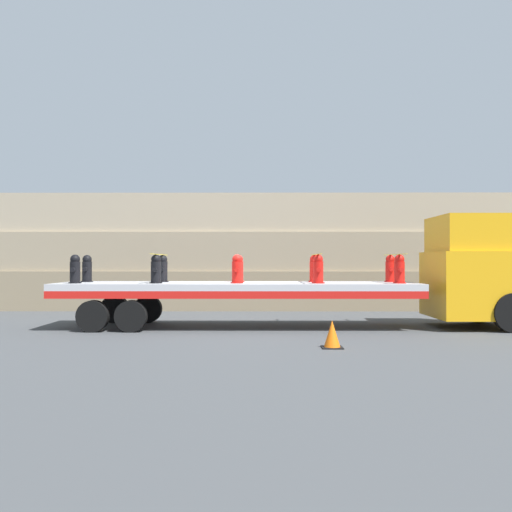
% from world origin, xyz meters
% --- Properties ---
extents(ground_plane, '(120.00, 120.00, 0.00)m').
position_xyz_m(ground_plane, '(0.00, 0.00, 0.00)').
color(ground_plane, '#3F4244').
extents(rock_cliff, '(60.00, 3.30, 4.52)m').
position_xyz_m(rock_cliff, '(0.00, 6.83, 2.26)').
color(rock_cliff, '#84755B').
rests_on(rock_cliff, ground_plane).
extents(truck_cab, '(2.62, 2.69, 3.17)m').
position_xyz_m(truck_cab, '(6.89, 0.00, 1.56)').
color(truck_cab, orange).
rests_on(truck_cab, ground_plane).
extents(flatbed_trailer, '(10.17, 2.60, 1.27)m').
position_xyz_m(flatbed_trailer, '(-0.48, 0.00, 1.06)').
color(flatbed_trailer, '#B2B2B7').
rests_on(flatbed_trailer, ground_plane).
extents(fire_hydrant_black_near_0, '(0.35, 0.51, 0.80)m').
position_xyz_m(fire_hydrant_black_near_0, '(-4.48, -0.55, 1.66)').
color(fire_hydrant_black_near_0, black).
rests_on(fire_hydrant_black_near_0, flatbed_trailer).
extents(fire_hydrant_black_far_0, '(0.35, 0.51, 0.80)m').
position_xyz_m(fire_hydrant_black_far_0, '(-4.48, 0.55, 1.66)').
color(fire_hydrant_black_far_0, black).
rests_on(fire_hydrant_black_far_0, flatbed_trailer).
extents(fire_hydrant_black_near_1, '(0.35, 0.51, 0.80)m').
position_xyz_m(fire_hydrant_black_near_1, '(-2.24, -0.55, 1.66)').
color(fire_hydrant_black_near_1, black).
rests_on(fire_hydrant_black_near_1, flatbed_trailer).
extents(fire_hydrant_black_far_1, '(0.35, 0.51, 0.80)m').
position_xyz_m(fire_hydrant_black_far_1, '(-2.24, 0.55, 1.66)').
color(fire_hydrant_black_far_1, black).
rests_on(fire_hydrant_black_far_1, flatbed_trailer).
extents(fire_hydrant_red_near_2, '(0.35, 0.51, 0.80)m').
position_xyz_m(fire_hydrant_red_near_2, '(0.00, -0.55, 1.66)').
color(fire_hydrant_red_near_2, red).
rests_on(fire_hydrant_red_near_2, flatbed_trailer).
extents(fire_hydrant_red_far_2, '(0.35, 0.51, 0.80)m').
position_xyz_m(fire_hydrant_red_far_2, '(0.00, 0.55, 1.66)').
color(fire_hydrant_red_far_2, red).
rests_on(fire_hydrant_red_far_2, flatbed_trailer).
extents(fire_hydrant_red_near_3, '(0.35, 0.51, 0.80)m').
position_xyz_m(fire_hydrant_red_near_3, '(2.24, -0.55, 1.66)').
color(fire_hydrant_red_near_3, red).
rests_on(fire_hydrant_red_near_3, flatbed_trailer).
extents(fire_hydrant_red_far_3, '(0.35, 0.51, 0.80)m').
position_xyz_m(fire_hydrant_red_far_3, '(2.24, 0.55, 1.66)').
color(fire_hydrant_red_far_3, red).
rests_on(fire_hydrant_red_far_3, flatbed_trailer).
extents(fire_hydrant_red_near_4, '(0.35, 0.51, 0.80)m').
position_xyz_m(fire_hydrant_red_near_4, '(4.48, -0.55, 1.66)').
color(fire_hydrant_red_near_4, red).
rests_on(fire_hydrant_red_near_4, flatbed_trailer).
extents(fire_hydrant_red_far_4, '(0.35, 0.51, 0.80)m').
position_xyz_m(fire_hydrant_red_far_4, '(4.48, 0.55, 1.66)').
color(fire_hydrant_red_far_4, red).
rests_on(fire_hydrant_red_far_4, flatbed_trailer).
extents(cargo_strap_rear, '(0.05, 2.69, 0.01)m').
position_xyz_m(cargo_strap_rear, '(-2.24, 0.00, 2.08)').
color(cargo_strap_rear, yellow).
rests_on(cargo_strap_rear, fire_hydrant_black_near_1).
extents(cargo_strap_middle, '(0.05, 2.69, 0.01)m').
position_xyz_m(cargo_strap_middle, '(2.24, 0.00, 2.08)').
color(cargo_strap_middle, yellow).
rests_on(cargo_strap_middle, fire_hydrant_red_near_3).
extents(cargo_strap_front, '(0.05, 2.69, 0.01)m').
position_xyz_m(cargo_strap_front, '(4.48, 0.00, 2.08)').
color(cargo_strap_front, yellow).
rests_on(cargo_strap_front, fire_hydrant_red_near_4).
extents(traffic_cone, '(0.46, 0.46, 0.60)m').
position_xyz_m(traffic_cone, '(2.19, -3.93, 0.29)').
color(traffic_cone, black).
rests_on(traffic_cone, ground_plane).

